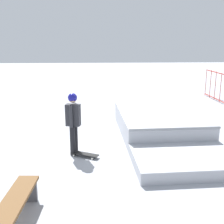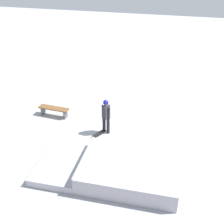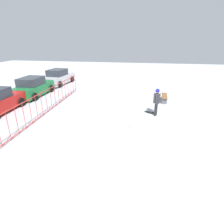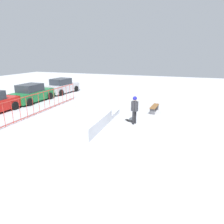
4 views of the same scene
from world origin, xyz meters
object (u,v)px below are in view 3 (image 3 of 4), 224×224
Objects in this scene: skater at (157,100)px; parked_car_green at (33,87)px; park_bench at (164,97)px; parked_car_silver at (58,77)px; skateboard at (151,112)px; skate_ramp at (109,115)px.

parked_car_green is at bearing 178.94° from skater.
park_bench is 0.38× the size of parked_car_silver.
parked_car_green is at bearing -167.43° from skateboard.
skateboard is 0.19× the size of parked_car_silver.
parked_car_silver is at bearing 38.22° from skate_ramp.
parked_car_green is (-0.37, 10.83, 0.37)m from park_bench.
skateboard is 10.07m from parked_car_green.
skate_ramp is 1.30× the size of parked_car_silver.
skate_ramp is at bearing -122.47° from skateboard.
skater is at bearing -68.03° from skate_ramp.
parked_car_green is 0.97× the size of parked_car_silver.
skater reaches higher than parked_car_green.
skate_ramp is 2.89m from skateboard.
park_bench is 11.45m from parked_car_silver.
skater is 10.41m from parked_car_green.
skateboard is at bearing 154.09° from skater.
park_bench is (3.04, -0.77, -0.65)m from skater.
parked_car_silver is (4.51, -0.16, 0.00)m from parked_car_green.
skater is 0.41× the size of parked_car_silver.
skate_ramp is 11.03m from parked_car_silver.
skate_ramp is 6.82× the size of skateboard.
parked_car_silver is (8.41, 7.13, 0.41)m from skate_ramp.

